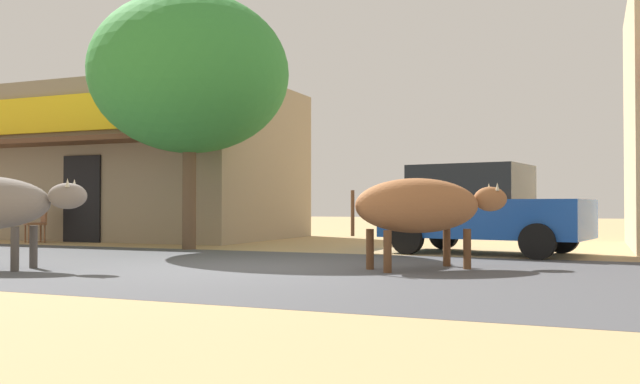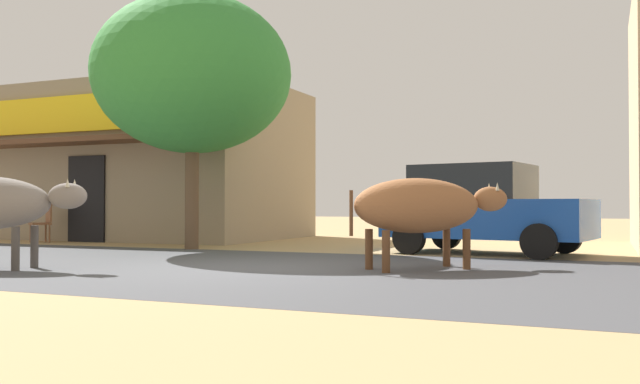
# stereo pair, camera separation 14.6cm
# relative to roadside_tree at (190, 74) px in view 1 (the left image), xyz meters

# --- Properties ---
(ground) EXTENTS (80.00, 80.00, 0.00)m
(ground) POSITION_rel_roadside_tree_xyz_m (2.97, -3.24, -3.57)
(ground) COLOR tan
(asphalt_road) EXTENTS (72.00, 6.44, 0.00)m
(asphalt_road) POSITION_rel_roadside_tree_xyz_m (2.97, -3.24, -3.57)
(asphalt_road) COLOR #47484C
(asphalt_road) RESTS_ON ground
(storefront_left_cafe) EXTENTS (8.46, 5.99, 4.04)m
(storefront_left_cafe) POSITION_rel_roadside_tree_xyz_m (-4.23, 3.81, -1.55)
(storefront_left_cafe) COLOR gray
(storefront_left_cafe) RESTS_ON ground
(roadside_tree) EXTENTS (4.05, 4.05, 5.20)m
(roadside_tree) POSITION_rel_roadside_tree_xyz_m (0.00, 0.00, 0.00)
(roadside_tree) COLOR brown
(roadside_tree) RESTS_ON ground
(parked_hatchback_car) EXTENTS (3.86, 2.43, 1.64)m
(parked_hatchback_car) POSITION_rel_roadside_tree_xyz_m (5.69, 1.00, -2.73)
(parked_hatchback_car) COLOR #1849A3
(parked_hatchback_car) RESTS_ON ground
(cow_far_dark) EXTENTS (2.11, 2.10, 1.28)m
(cow_far_dark) POSITION_rel_roadside_tree_xyz_m (5.40, -2.42, -2.69)
(cow_far_dark) COLOR #9A6039
(cow_far_dark) RESTS_ON ground
(cafe_chair_near_tree) EXTENTS (0.60, 0.60, 0.92)m
(cafe_chair_near_tree) POSITION_rel_roadside_tree_xyz_m (-4.68, 0.70, -3.06)
(cafe_chair_near_tree) COLOR brown
(cafe_chair_near_tree) RESTS_ON ground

